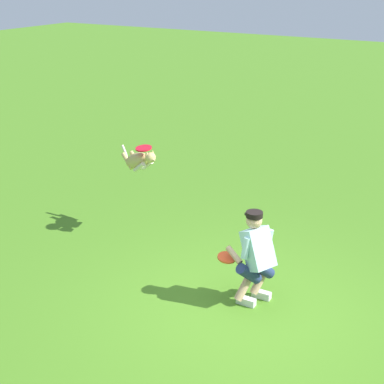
{
  "coord_description": "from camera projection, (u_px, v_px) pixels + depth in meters",
  "views": [
    {
      "loc": [
        -2.7,
        5.85,
        4.24
      ],
      "look_at": [
        1.29,
        -0.91,
        1.14
      ],
      "focal_mm": 53.94,
      "sensor_mm": 36.0,
      "label": 1
    }
  ],
  "objects": [
    {
      "name": "ground_plane",
      "position": [
        242.0,
        314.0,
        7.52
      ],
      "size": [
        60.0,
        60.0,
        0.0
      ],
      "primitive_type": "plane",
      "color": "#4A8121"
    },
    {
      "name": "frisbee_flying",
      "position": [
        144.0,
        148.0,
        9.21
      ],
      "size": [
        0.35,
        0.35,
        0.07
      ],
      "primitive_type": "cylinder",
      "rotation": [
        -0.07,
        -0.1,
        5.11
      ],
      "color": "red"
    },
    {
      "name": "dog",
      "position": [
        139.0,
        161.0,
        9.51
      ],
      "size": [
        1.0,
        0.52,
        0.52
      ],
      "rotation": [
        0.0,
        0.0,
        2.73
      ],
      "color": "tan"
    },
    {
      "name": "person",
      "position": [
        256.0,
        255.0,
        7.55
      ],
      "size": [
        0.69,
        0.65,
        1.29
      ],
      "rotation": [
        0.0,
        0.0,
        -0.4
      ],
      "color": "silver",
      "rests_on": "ground_plane"
    },
    {
      "name": "frisbee_held",
      "position": [
        227.0,
        257.0,
        7.68
      ],
      "size": [
        0.36,
        0.36,
        0.08
      ],
      "primitive_type": "cylinder",
      "rotation": [
        0.17,
        0.06,
        3.92
      ],
      "color": "#E84E21",
      "rests_on": "person"
    }
  ]
}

